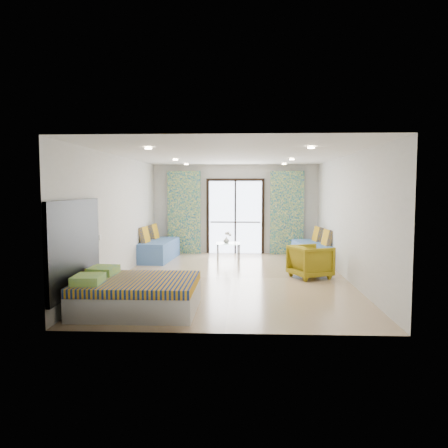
{
  "coord_description": "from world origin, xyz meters",
  "views": [
    {
      "loc": [
        0.26,
        -9.57,
        1.98
      ],
      "look_at": [
        -0.2,
        0.57,
        1.15
      ],
      "focal_mm": 35.0,
      "sensor_mm": 36.0,
      "label": 1
    }
  ],
  "objects_px": {
    "armchair": "(310,260)",
    "coffee_table": "(228,245)",
    "daybed_left": "(158,249)",
    "bed": "(136,294)",
    "daybed_right": "(313,252)"
  },
  "relations": [
    {
      "from": "armchair",
      "to": "coffee_table",
      "type": "bearing_deg",
      "value": 12.15
    },
    {
      "from": "bed",
      "to": "armchair",
      "type": "relative_size",
      "value": 2.35
    },
    {
      "from": "bed",
      "to": "coffee_table",
      "type": "relative_size",
      "value": 2.44
    },
    {
      "from": "daybed_left",
      "to": "armchair",
      "type": "xyz_separation_m",
      "value": [
        3.86,
        -2.29,
        0.1
      ]
    },
    {
      "from": "bed",
      "to": "coffee_table",
      "type": "distance_m",
      "value": 5.48
    },
    {
      "from": "daybed_left",
      "to": "bed",
      "type": "bearing_deg",
      "value": -78.51
    },
    {
      "from": "daybed_right",
      "to": "bed",
      "type": "bearing_deg",
      "value": -133.46
    },
    {
      "from": "daybed_right",
      "to": "armchair",
      "type": "distance_m",
      "value": 2.08
    },
    {
      "from": "daybed_right",
      "to": "coffee_table",
      "type": "height_order",
      "value": "daybed_right"
    },
    {
      "from": "daybed_right",
      "to": "coffee_table",
      "type": "distance_m",
      "value": 2.35
    },
    {
      "from": "daybed_left",
      "to": "armchair",
      "type": "distance_m",
      "value": 4.49
    },
    {
      "from": "daybed_left",
      "to": "coffee_table",
      "type": "height_order",
      "value": "daybed_left"
    },
    {
      "from": "bed",
      "to": "daybed_right",
      "type": "height_order",
      "value": "daybed_right"
    },
    {
      "from": "bed",
      "to": "armchair",
      "type": "distance_m",
      "value": 4.24
    },
    {
      "from": "bed",
      "to": "daybed_right",
      "type": "relative_size",
      "value": 0.97
    }
  ]
}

